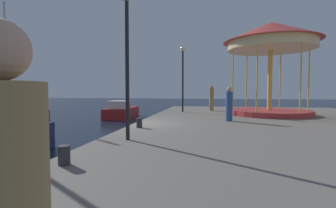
# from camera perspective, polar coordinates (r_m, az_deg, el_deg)

# --- Properties ---
(ground_plane) EXTENTS (120.00, 120.00, 0.00)m
(ground_plane) POSITION_cam_1_polar(r_m,az_deg,el_deg) (11.77, -7.74, -8.29)
(ground_plane) COLOR black
(quay_dock) EXTENTS (14.22, 25.63, 0.80)m
(quay_dock) POSITION_cam_1_polar(r_m,az_deg,el_deg) (11.74, 27.78, -6.67)
(quay_dock) COLOR slate
(quay_dock) RESTS_ON ground
(motorboat_red) EXTENTS (2.48, 4.56, 1.49)m
(motorboat_red) POSITION_cam_1_polar(r_m,az_deg,el_deg) (21.25, -10.90, -1.66)
(motorboat_red) COLOR maroon
(motorboat_red) RESTS_ON ground
(carousel) EXTENTS (5.86, 5.86, 5.82)m
(carousel) POSITION_cam_1_polar(r_m,az_deg,el_deg) (16.96, 22.96, 12.61)
(carousel) COLOR #B23333
(carousel) RESTS_ON quay_dock
(lamp_post_near_edge) EXTENTS (0.36, 0.36, 4.59)m
(lamp_post_near_edge) POSITION_cam_1_polar(r_m,az_deg,el_deg) (7.74, -9.62, 14.88)
(lamp_post_near_edge) COLOR black
(lamp_post_near_edge) RESTS_ON quay_dock
(lamp_post_mid_promenade) EXTENTS (0.36, 0.36, 4.70)m
(lamp_post_mid_promenade) POSITION_cam_1_polar(r_m,az_deg,el_deg) (17.59, 3.50, 8.50)
(lamp_post_mid_promenade) COLOR black
(lamp_post_mid_promenade) RESTS_ON quay_dock
(bollard_north) EXTENTS (0.24, 0.24, 0.40)m
(bollard_north) POSITION_cam_1_polar(r_m,az_deg,el_deg) (5.53, -23.19, -11.00)
(bollard_north) COLOR #2D2D33
(bollard_north) RESTS_ON quay_dock
(bollard_center) EXTENTS (0.24, 0.24, 0.40)m
(bollard_center) POSITION_cam_1_polar(r_m,az_deg,el_deg) (10.13, -6.75, -4.41)
(bollard_center) COLOR #2D2D33
(bollard_center) RESTS_ON quay_dock
(person_near_carousel) EXTENTS (0.34, 0.34, 1.73)m
(person_near_carousel) POSITION_cam_1_polar(r_m,az_deg,el_deg) (12.59, 14.16, -0.23)
(person_near_carousel) COLOR #2D4C8C
(person_near_carousel) RESTS_ON quay_dock
(person_by_the_water) EXTENTS (0.34, 0.34, 1.98)m
(person_by_the_water) POSITION_cam_1_polar(r_m,az_deg,el_deg) (18.92, 10.16, 1.29)
(person_by_the_water) COLOR #937A4C
(person_by_the_water) RESTS_ON quay_dock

